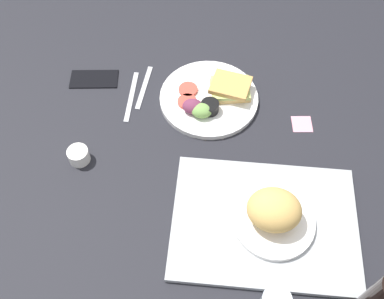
{
  "coord_description": "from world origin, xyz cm",
  "views": [
    {
      "loc": [
        -7.14,
        65.85,
        100.51
      ],
      "look_at": [
        2.0,
        3.0,
        4.0
      ],
      "focal_mm": 41.24,
      "sensor_mm": 36.0,
      "label": 1
    }
  ],
  "objects": [
    {
      "name": "knife",
      "position": [
        22.88,
        -15.64,
        0.25
      ],
      "size": [
        2.46,
        19.05,
        0.5
      ],
      "primitive_type": "cube",
      "rotation": [
        0.0,
        0.0,
        1.63
      ],
      "color": "#B7B7BC",
      "rests_on": "ground_plane"
    },
    {
      "name": "espresso_cup",
      "position": [
        31.72,
        7.89,
        2.0
      ],
      "size": [
        5.6,
        5.6,
        4.0
      ],
      "primitive_type": "cylinder",
      "color": "silver",
      "rests_on": "ground_plane"
    },
    {
      "name": "sticky_note",
      "position": [
        -27.3,
        -12.66,
        0.06
      ],
      "size": [
        6.35,
        6.35,
        0.12
      ],
      "primitive_type": "cube",
      "rotation": [
        0.0,
        0.0,
        0.15
      ],
      "color": "pink",
      "rests_on": "ground_plane"
    },
    {
      "name": "ground_plane",
      "position": [
        0.0,
        0.0,
        -1.5
      ],
      "size": [
        190.0,
        150.0,
        3.0
      ],
      "primitive_type": "cube",
      "color": "black"
    },
    {
      "name": "fork",
      "position": [
        19.88,
        -19.64,
        0.25
      ],
      "size": [
        1.97,
        17.04,
        0.5
      ],
      "primitive_type": "cube",
      "rotation": [
        0.0,
        0.0,
        1.54
      ],
      "color": "#B7B7BC",
      "rests_on": "ground_plane"
    },
    {
      "name": "serving_tray",
      "position": [
        -18.3,
        19.5,
        0.8
      ],
      "size": [
        46.63,
        35.26,
        1.6
      ],
      "primitive_type": "cube",
      "rotation": [
        0.0,
        0.0,
        0.05
      ],
      "color": "#9EA0A3",
      "rests_on": "ground_plane"
    },
    {
      "name": "cell_phone",
      "position": [
        35.63,
        -20.64,
        0.4
      ],
      "size": [
        15.34,
        9.35,
        0.8
      ],
      "primitive_type": "cube",
      "rotation": [
        0.0,
        0.0,
        0.16
      ],
      "color": "black",
      "rests_on": "ground_plane"
    },
    {
      "name": "plate_with_salad",
      "position": [
        -0.78,
        -17.23,
        1.69
      ],
      "size": [
        28.83,
        28.83,
        5.4
      ],
      "color": "white",
      "rests_on": "ground_plane"
    },
    {
      "name": "bread_plate_near",
      "position": [
        -19.84,
        19.19,
        5.83
      ],
      "size": [
        19.92,
        19.92,
        10.18
      ],
      "color": "white",
      "rests_on": "serving_tray"
    }
  ]
}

